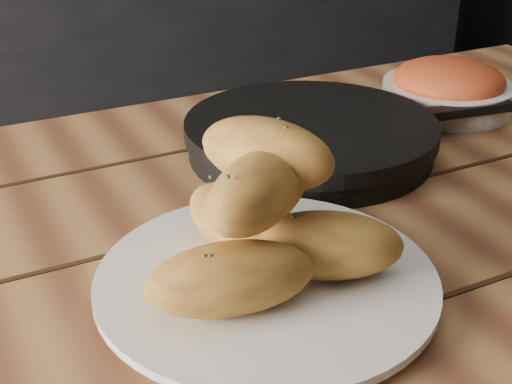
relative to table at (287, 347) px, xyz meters
name	(u,v)px	position (x,y,z in m)	size (l,w,h in m)	color
counter	(48,66)	(0.13, 1.77, -0.21)	(2.80, 0.60, 0.90)	black
table	(287,347)	(0.00, 0.00, 0.00)	(1.51, 0.99, 0.75)	olive
plate	(266,283)	(-0.04, -0.02, 0.10)	(0.30, 0.30, 0.02)	white
bread_rolls	(264,218)	(-0.04, -0.02, 0.16)	(0.24, 0.20, 0.13)	#BD8F34
skillet	(312,136)	(0.16, 0.22, 0.11)	(0.45, 0.31, 0.05)	black
bowl	(448,88)	(0.41, 0.27, 0.12)	(0.19, 0.19, 0.07)	white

